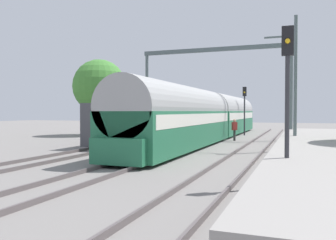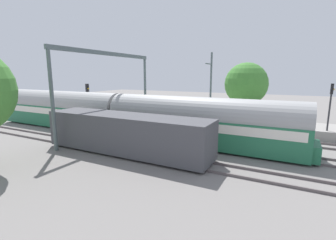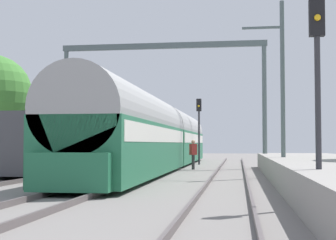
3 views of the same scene
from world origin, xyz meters
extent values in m
plane|color=slate|center=(0.00, 0.00, 0.00)|extent=(120.00, 120.00, 0.00)
cube|color=#5A5151|center=(-3.60, 0.00, 0.08)|extent=(0.08, 60.00, 0.16)
cube|color=#5A5151|center=(-0.72, 0.00, 0.08)|extent=(0.08, 60.00, 0.16)
cube|color=#5A5151|center=(0.72, 0.00, 0.08)|extent=(0.08, 60.00, 0.16)
cube|color=#5A5151|center=(3.60, 0.00, 0.08)|extent=(0.08, 60.00, 0.16)
cube|color=#5A5151|center=(5.03, 0.00, 0.08)|extent=(0.08, 60.00, 0.16)
cube|color=gray|center=(8.13, 2.00, 0.45)|extent=(4.40, 28.00, 0.90)
cube|color=#236B47|center=(0.00, 4.93, 1.26)|extent=(2.90, 16.00, 2.20)
cube|color=silver|center=(0.00, 4.93, 1.89)|extent=(2.93, 15.36, 0.64)
cylinder|color=#9C9C9C|center=(0.00, 4.93, 2.56)|extent=(2.84, 16.00, 2.84)
cube|color=#236B47|center=(0.00, 21.28, 1.26)|extent=(2.90, 16.00, 2.20)
cube|color=silver|center=(0.00, 21.28, 1.89)|extent=(2.93, 15.36, 0.64)
cylinder|color=#9C9C9C|center=(0.00, 21.28, 2.56)|extent=(2.84, 16.00, 2.84)
cube|color=#236B47|center=(0.00, -3.32, 0.71)|extent=(2.40, 0.50, 1.10)
cube|color=#47474C|center=(-4.31, 8.97, 1.51)|extent=(2.80, 13.00, 2.70)
cube|color=black|center=(-4.31, 8.97, 0.21)|extent=(2.52, 11.96, 0.10)
cylinder|color=#343434|center=(2.10, 12.25, 0.42)|extent=(0.25, 0.25, 0.85)
cube|color=maroon|center=(2.10, 12.25, 1.17)|extent=(0.45, 0.45, 0.64)
sphere|color=tan|center=(2.10, 12.25, 1.61)|extent=(0.24, 0.24, 0.24)
cylinder|color=#2D2D33|center=(6.60, -4.54, 2.04)|extent=(0.14, 0.14, 4.08)
cube|color=black|center=(6.60, -4.54, 4.53)|extent=(0.36, 0.20, 0.90)
sphere|color=yellow|center=(6.60, -4.66, 4.51)|extent=(0.16, 0.16, 0.16)
cylinder|color=#2D2D33|center=(1.92, 19.01, 1.92)|extent=(0.14, 0.14, 3.83)
cube|color=black|center=(1.92, 19.01, 4.28)|extent=(0.36, 0.20, 0.90)
sphere|color=yellow|center=(1.92, 18.89, 4.20)|extent=(0.16, 0.16, 0.16)
cylinder|color=#515F61|center=(-6.31, 14.12, 3.75)|extent=(0.28, 0.28, 7.50)
cylinder|color=#515F61|center=(6.31, 14.12, 3.75)|extent=(0.28, 0.28, 7.50)
cube|color=#515F61|center=(0.00, 14.12, 7.68)|extent=(13.03, 0.24, 0.36)
cylinder|color=#515F61|center=(6.71, 6.16, 4.00)|extent=(0.20, 0.20, 8.00)
cube|color=#515F61|center=(5.81, 6.16, 6.80)|extent=(1.80, 0.10, 0.10)
camera|label=1|loc=(6.96, -16.25, 2.35)|focal=38.21mm
camera|label=2|loc=(-18.22, -1.78, 5.69)|focal=25.94mm
camera|label=3|loc=(4.71, -16.79, 1.51)|focal=53.41mm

